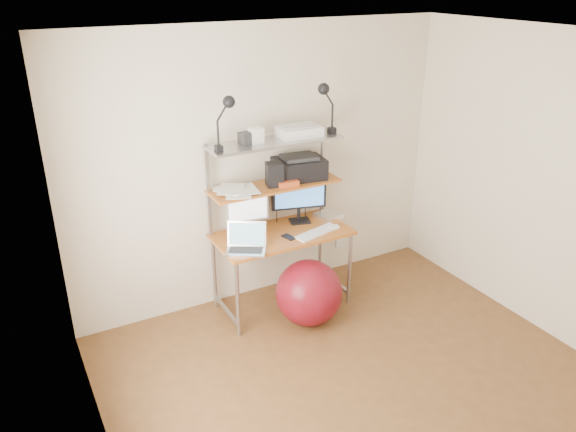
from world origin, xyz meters
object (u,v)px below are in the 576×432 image
at_px(printer, 299,168).
at_px(laptop, 246,244).
at_px(monitor_black, 299,195).
at_px(exercise_ball, 309,293).
at_px(monitor_silver, 247,209).

bearing_deg(printer, laptop, -146.42).
relative_size(monitor_black, exercise_ball, 0.87).
distance_m(monitor_black, printer, 0.26).
height_order(laptop, exercise_ball, laptop).
bearing_deg(laptop, monitor_silver, 94.26).
height_order(monitor_black, printer, printer).
bearing_deg(monitor_silver, exercise_ball, -49.22).
distance_m(monitor_black, exercise_ball, 0.89).
xyz_separation_m(monitor_black, laptop, (-0.66, -0.29, -0.21)).
relative_size(monitor_silver, laptop, 1.04).
height_order(monitor_black, exercise_ball, monitor_black).
bearing_deg(monitor_silver, laptop, -109.53).
distance_m(laptop, exercise_ball, 0.72).
relative_size(monitor_black, printer, 1.04).
distance_m(monitor_silver, laptop, 0.37).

